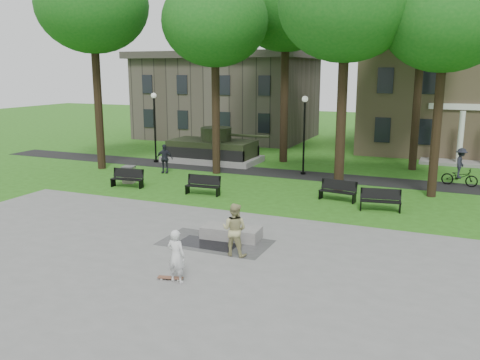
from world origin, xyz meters
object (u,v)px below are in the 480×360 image
Objects in this scene: park_bench_0 at (128,178)px; skateboarder at (176,256)px; friend_watching at (234,229)px; trash_bin at (129,174)px; cyclist at (460,170)px; concrete_block at (231,233)px.

skateboarder is at bearing -55.21° from park_bench_0.
friend_watching is 1.91× the size of trash_bin.
friend_watching is at bearing 162.15° from cyclist.
park_bench_0 is (-8.85, 10.01, -0.32)m from skateboarder.
friend_watching is at bearing -62.37° from concrete_block.
trash_bin is at bearing 115.39° from park_bench_0.
friend_watching is 16.29m from cyclist.
skateboarder is at bearing -49.23° from trash_bin.
cyclist reaches higher than park_bench_0.
cyclist is at bearing 17.52° from park_bench_0.
cyclist reaches higher than trash_bin.
skateboarder reaches higher than concrete_block.
park_bench_0 is at bearing 121.94° from cyclist.
skateboarder is at bearing 76.20° from friend_watching.
friend_watching is at bearing -38.95° from trash_bin.
friend_watching reaches higher than skateboarder.
trash_bin is at bearing -38.94° from friend_watching.
friend_watching is 1.00× the size of park_bench_0.
trash_bin is (-9.26, 6.58, 0.24)m from concrete_block.
trash_bin reaches higher than concrete_block.
concrete_block is 1.05× the size of cyclist.
cyclist is at bearing -110.87° from skateboarder.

